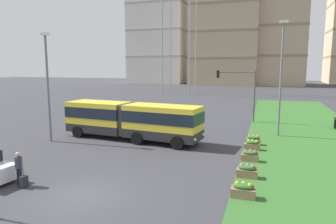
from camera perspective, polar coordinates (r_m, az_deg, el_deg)
ground_plane at (r=15.36m, az=-15.62°, el=-14.87°), size 260.00×260.00×0.00m
grass_median at (r=22.77m, az=26.54°, el=-7.63°), size 10.00×70.00×0.08m
articulated_bus at (r=25.29m, az=-6.84°, el=-1.49°), size 12.03×3.94×3.00m
pedestrian_crossing at (r=17.48m, az=-26.05°, el=-9.04°), size 0.56×0.36×1.74m
rolling_suitcase at (r=17.26m, az=-25.26°, el=-11.63°), size 0.33×0.41×0.97m
flower_planter_0 at (r=14.79m, az=13.86°, el=-13.95°), size 1.10×0.56×0.74m
flower_planter_1 at (r=17.33m, az=14.52°, el=-10.59°), size 1.10×0.56×0.74m
flower_planter_2 at (r=20.20m, az=15.05°, el=-7.85°), size 1.10×0.56×0.74m
flower_planter_3 at (r=22.91m, az=15.42°, el=-5.92°), size 1.10×0.56×0.74m
flower_planter_4 at (r=24.40m, az=15.59°, el=-5.05°), size 1.10×0.56×0.74m
traffic_light_far_right at (r=33.85m, az=13.37°, el=4.69°), size 4.30×0.28×5.58m
streetlight_left at (r=26.02m, az=-21.49°, el=5.10°), size 0.70×0.28×8.59m
streetlight_median at (r=27.55m, az=20.31°, el=6.54°), size 0.70×0.28×9.74m
apartment_tower_west at (r=116.94m, az=-1.30°, el=16.69°), size 20.09×19.41×45.29m
apartment_tower_westcentre at (r=104.25m, az=10.63°, el=16.38°), size 21.25×15.32×41.06m
apartment_tower_centre at (r=107.73m, az=19.86°, el=16.66°), size 16.83×18.42×44.37m
transmission_pylon at (r=69.62m, az=2.23°, el=19.38°), size 9.00×6.24×35.41m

